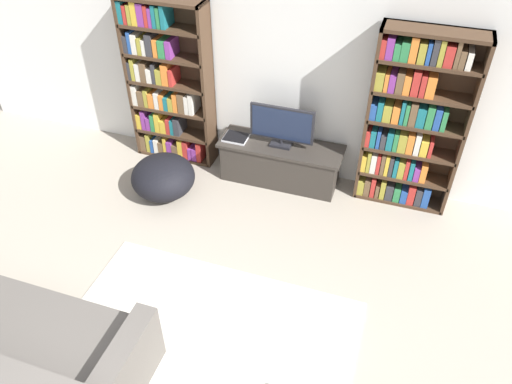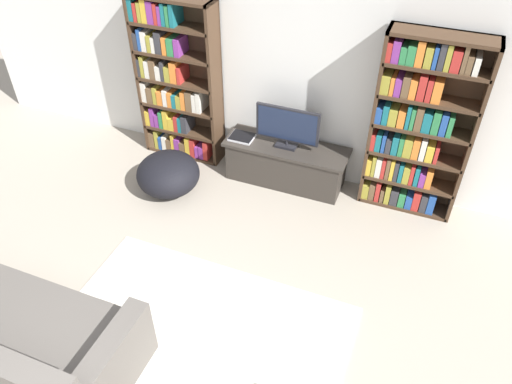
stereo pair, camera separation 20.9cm
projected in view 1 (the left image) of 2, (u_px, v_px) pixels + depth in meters
wall_back at (300, 71)px, 5.40m from camera, size 8.80×0.06×2.60m
bookshelf_left at (166, 85)px, 5.86m from camera, size 1.00×0.30×1.99m
bookshelf_right at (410, 124)px, 5.16m from camera, size 1.00×0.30×1.99m
tv_stand at (280, 163)px, 5.87m from camera, size 1.43×0.48×0.50m
television at (282, 126)px, 5.54m from camera, size 0.73×0.16×0.49m
laptop at (236, 138)px, 5.81m from camera, size 0.28×0.24×0.03m
area_rug at (211, 329)px, 4.38m from camera, size 2.52×1.41×0.02m
couch_left_sectional at (27, 359)px, 3.85m from camera, size 1.77×0.99×0.83m
beanbag_ottoman at (163, 177)px, 5.68m from camera, size 0.72×0.72×0.47m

